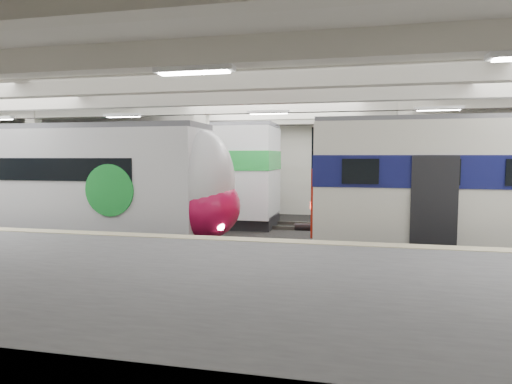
# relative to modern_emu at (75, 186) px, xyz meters

# --- Properties ---
(station_hall) EXTENTS (36.00, 24.00, 5.75)m
(station_hall) POSITION_rel_modern_emu_xyz_m (6.92, -1.74, 1.07)
(station_hall) COLOR black
(station_hall) RESTS_ON ground
(modern_emu) EXTENTS (13.68, 2.83, 4.42)m
(modern_emu) POSITION_rel_modern_emu_xyz_m (0.00, 0.00, 0.00)
(modern_emu) COLOR silver
(modern_emu) RESTS_ON ground
(far_train) EXTENTS (15.24, 3.32, 4.80)m
(far_train) POSITION_rel_modern_emu_xyz_m (-0.98, 5.50, 0.30)
(far_train) COLOR silver
(far_train) RESTS_ON ground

